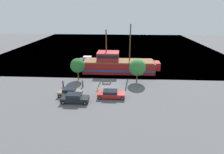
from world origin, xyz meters
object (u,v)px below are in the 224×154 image
Objects in this scene: parked_car_curb_mid at (111,94)px; fire_hydrant at (97,89)px; moored_boat_dockside at (89,59)px; pedestrian_walking_far at (83,83)px; pedestrian_walking_near at (63,84)px; bench_promenade_east at (107,82)px; parked_car_curb_rear at (70,92)px; pirate_ship at (118,65)px; parked_car_curb_front at (75,98)px.

parked_car_curb_mid is 6.43× the size of fire_hydrant.
pedestrian_walking_far is at bearing -83.33° from moored_boat_dockside.
pedestrian_walking_far is (4.00, 0.35, 0.01)m from pedestrian_walking_near.
moored_boat_dockside is at bearing 112.40° from bench_promenade_east.
parked_car_curb_rear reaches higher than parked_car_curb_mid.
pedestrian_walking_near reaches higher than bench_promenade_east.
moored_boat_dockside reaches higher than fire_hydrant.
parked_car_curb_mid is 10.87m from pedestrian_walking_near.
pirate_ship is at bearing 71.94° from fire_hydrant.
pedestrian_walking_near reaches higher than parked_car_curb_mid.
pirate_ship is 4.43× the size of parked_car_curb_rear.
parked_car_curb_rear is 8.83m from bench_promenade_east.
parked_car_curb_front is 9.73m from bench_promenade_east.
fire_hydrant is 3.97m from bench_promenade_east.
pirate_ship is 12.14× the size of pedestrian_walking_far.
fire_hydrant is at bearing -108.06° from pirate_ship.
parked_car_curb_front reaches higher than pedestrian_walking_near.
moored_boat_dockside is 1.39× the size of parked_car_curb_rear.
moored_boat_dockside is 1.28× the size of parked_car_curb_front.
bench_promenade_east is (4.81, 8.45, -0.36)m from parked_car_curb_front.
parked_car_curb_front reaches higher than bench_promenade_east.
pirate_ship is 17.72m from parked_car_curb_front.
parked_car_curb_rear is (0.74, -23.26, 0.19)m from moored_boat_dockside.
pedestrian_walking_far reaches higher than parked_car_curb_mid.
bench_promenade_east is 1.16× the size of pedestrian_walking_far.
pedestrian_walking_far is at bearing -125.37° from pirate_ship.
parked_car_curb_rear is 2.37× the size of bench_promenade_east.
parked_car_curb_front is 1.09× the size of parked_car_curb_rear.
pirate_ship reaches higher than parked_car_curb_rear.
pirate_ship is 3.18× the size of moored_boat_dockside.
bench_promenade_east is at bearing 15.23° from pedestrian_walking_near.
pirate_ship is at bearing 58.78° from parked_car_curb_rear.
fire_hydrant is at bearing -112.94° from bench_promenade_east.
pirate_ship reaches higher than pedestrian_walking_far.
parked_car_curb_front reaches higher than parked_car_curb_mid.
pedestrian_walking_near is at bearing -175.01° from pedestrian_walking_far.
moored_boat_dockside is 7.87× the size of fire_hydrant.
parked_car_curb_mid is (8.35, -23.46, 0.16)m from moored_boat_dockside.
parked_car_curb_mid is at bearing -78.38° from bench_promenade_east.
moored_boat_dockside is 18.46m from bench_promenade_east.
pirate_ship reaches higher than pedestrian_walking_near.
parked_car_curb_rear is at bearing 123.26° from parked_car_curb_front.
parked_car_curb_rear is 5.39m from fire_hydrant.
fire_hydrant is (4.74, 2.54, -0.33)m from parked_car_curb_rear.
fire_hydrant is at bearing 136.34° from parked_car_curb_mid.
parked_car_curb_mid is 1.14× the size of parked_car_curb_rear.
moored_boat_dockside is at bearing 134.81° from pirate_ship.
parked_car_curb_front is at bearing -119.63° from bench_promenade_east.
fire_hydrant is at bearing -9.85° from pedestrian_walking_near.
pedestrian_walking_far reaches higher than parked_car_curb_rear.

